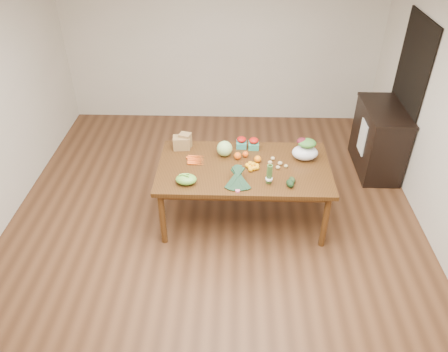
{
  "coord_description": "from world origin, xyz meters",
  "views": [
    {
      "loc": [
        0.24,
        -3.77,
        3.54
      ],
      "look_at": [
        0.13,
        0.0,
        0.86
      ],
      "focal_mm": 35.0,
      "sensor_mm": 36.0,
      "label": 1
    }
  ],
  "objects_px": {
    "mandarin_cluster": "(253,165)",
    "asparagus_bundle": "(269,174)",
    "dining_table": "(243,192)",
    "cabinet": "(379,139)",
    "cabbage": "(225,149)",
    "kale_bunch": "(238,180)",
    "paper_bag": "(181,141)",
    "salad_bag": "(305,150)"
  },
  "relations": [
    {
      "from": "cabinet",
      "to": "asparagus_bundle",
      "type": "relative_size",
      "value": 4.08
    },
    {
      "from": "paper_bag",
      "to": "cabbage",
      "type": "xyz_separation_m",
      "value": [
        0.52,
        -0.14,
        -0.0
      ]
    },
    {
      "from": "cabbage",
      "to": "kale_bunch",
      "type": "xyz_separation_m",
      "value": [
        0.16,
        -0.61,
        -0.01
      ]
    },
    {
      "from": "cabinet",
      "to": "mandarin_cluster",
      "type": "relative_size",
      "value": 5.67
    },
    {
      "from": "asparagus_bundle",
      "to": "kale_bunch",
      "type": "bearing_deg",
      "value": -170.89
    },
    {
      "from": "paper_bag",
      "to": "asparagus_bundle",
      "type": "distance_m",
      "value": 1.23
    },
    {
      "from": "cabinet",
      "to": "paper_bag",
      "type": "distance_m",
      "value": 2.76
    },
    {
      "from": "cabinet",
      "to": "cabbage",
      "type": "relative_size",
      "value": 5.56
    },
    {
      "from": "dining_table",
      "to": "asparagus_bundle",
      "type": "relative_size",
      "value": 7.85
    },
    {
      "from": "asparagus_bundle",
      "to": "paper_bag",
      "type": "bearing_deg",
      "value": 145.63
    },
    {
      "from": "paper_bag",
      "to": "kale_bunch",
      "type": "bearing_deg",
      "value": -47.73
    },
    {
      "from": "cabinet",
      "to": "paper_bag",
      "type": "xyz_separation_m",
      "value": [
        -2.63,
        -0.76,
        0.37
      ]
    },
    {
      "from": "cabinet",
      "to": "cabbage",
      "type": "height_order",
      "value": "cabinet"
    },
    {
      "from": "kale_bunch",
      "to": "dining_table",
      "type": "bearing_deg",
      "value": 79.16
    },
    {
      "from": "paper_bag",
      "to": "kale_bunch",
      "type": "height_order",
      "value": "paper_bag"
    },
    {
      "from": "dining_table",
      "to": "kale_bunch",
      "type": "relative_size",
      "value": 4.9
    },
    {
      "from": "paper_bag",
      "to": "asparagus_bundle",
      "type": "relative_size",
      "value": 1.06
    },
    {
      "from": "kale_bunch",
      "to": "asparagus_bundle",
      "type": "distance_m",
      "value": 0.34
    },
    {
      "from": "dining_table",
      "to": "salad_bag",
      "type": "xyz_separation_m",
      "value": [
        0.71,
        0.18,
        0.49
      ]
    },
    {
      "from": "paper_bag",
      "to": "salad_bag",
      "type": "height_order",
      "value": "salad_bag"
    },
    {
      "from": "paper_bag",
      "to": "mandarin_cluster",
      "type": "relative_size",
      "value": 1.47
    },
    {
      "from": "dining_table",
      "to": "cabbage",
      "type": "bearing_deg",
      "value": 134.96
    },
    {
      "from": "cabbage",
      "to": "mandarin_cluster",
      "type": "bearing_deg",
      "value": -39.8
    },
    {
      "from": "paper_bag",
      "to": "cabbage",
      "type": "relative_size",
      "value": 1.45
    },
    {
      "from": "paper_bag",
      "to": "mandarin_cluster",
      "type": "bearing_deg",
      "value": -26.02
    },
    {
      "from": "cabbage",
      "to": "mandarin_cluster",
      "type": "relative_size",
      "value": 1.02
    },
    {
      "from": "dining_table",
      "to": "paper_bag",
      "type": "distance_m",
      "value": 0.96
    },
    {
      "from": "mandarin_cluster",
      "to": "kale_bunch",
      "type": "distance_m",
      "value": 0.38
    },
    {
      "from": "mandarin_cluster",
      "to": "cabinet",
      "type": "bearing_deg",
      "value": 33.49
    },
    {
      "from": "dining_table",
      "to": "cabbage",
      "type": "xyz_separation_m",
      "value": [
        -0.23,
        0.23,
        0.47
      ]
    },
    {
      "from": "cabbage",
      "to": "asparagus_bundle",
      "type": "distance_m",
      "value": 0.74
    },
    {
      "from": "kale_bunch",
      "to": "cabinet",
      "type": "bearing_deg",
      "value": 37.86
    },
    {
      "from": "mandarin_cluster",
      "to": "kale_bunch",
      "type": "xyz_separation_m",
      "value": [
        -0.17,
        -0.33,
        0.04
      ]
    },
    {
      "from": "cabbage",
      "to": "salad_bag",
      "type": "height_order",
      "value": "salad_bag"
    },
    {
      "from": "dining_table",
      "to": "salad_bag",
      "type": "relative_size",
      "value": 6.54
    },
    {
      "from": "cabinet",
      "to": "cabbage",
      "type": "bearing_deg",
      "value": -156.71
    },
    {
      "from": "mandarin_cluster",
      "to": "asparagus_bundle",
      "type": "height_order",
      "value": "asparagus_bundle"
    },
    {
      "from": "dining_table",
      "to": "asparagus_bundle",
      "type": "distance_m",
      "value": 0.65
    },
    {
      "from": "asparagus_bundle",
      "to": "mandarin_cluster",
      "type": "bearing_deg",
      "value": 120.79
    },
    {
      "from": "dining_table",
      "to": "cabinet",
      "type": "xyz_separation_m",
      "value": [
        1.87,
        1.14,
        0.1
      ]
    },
    {
      "from": "paper_bag",
      "to": "asparagus_bundle",
      "type": "bearing_deg",
      "value": -34.39
    },
    {
      "from": "cabbage",
      "to": "kale_bunch",
      "type": "distance_m",
      "value": 0.63
    }
  ]
}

